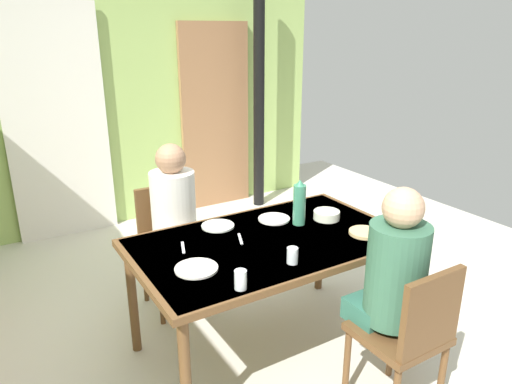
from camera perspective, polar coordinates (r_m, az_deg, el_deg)
name	(u,v)px	position (r m, az deg, el deg)	size (l,w,h in m)	color
ground_plane	(237,357)	(3.09, -2.27, -19.26)	(6.73, 6.73, 0.00)	silver
wall_back	(106,98)	(4.90, -17.63, 10.79)	(4.66, 0.10, 2.57)	#A1C267
door_wooden	(216,118)	(5.26, -4.91, 8.94)	(0.80, 0.05, 2.00)	#9D6D47
stove_pipe_column	(259,91)	(5.17, 0.36, 12.05)	(0.12, 0.12, 2.57)	black
curtain_panel	(57,126)	(4.74, -22.89, 7.41)	(0.90, 0.03, 2.16)	white
dining_table	(269,249)	(2.82, 1.60, -6.93)	(1.59, 0.95, 0.75)	brown
chair_near_diner	(410,333)	(2.55, 18.05, -15.87)	(0.40, 0.40, 0.87)	brown
chair_far_diner	(169,239)	(3.44, -10.43, -5.63)	(0.40, 0.40, 0.87)	brown
person_near_diner	(394,270)	(2.48, 16.35, -9.07)	(0.30, 0.37, 0.77)	#2F6755
person_far_diner	(174,208)	(3.22, -9.84, -1.91)	(0.30, 0.37, 0.77)	silver
water_bottle_green_near	(299,203)	(2.96, 5.26, -1.38)	(0.08, 0.08, 0.29)	#3D8766
serving_bowl_center	(327,215)	(3.10, 8.52, -2.76)	(0.17, 0.17, 0.06)	silver
dinner_plate_near_left	(196,268)	(2.47, -7.21, -9.14)	(0.22, 0.22, 0.01)	white
dinner_plate_near_right	(274,219)	(3.06, 2.19, -3.26)	(0.21, 0.21, 0.01)	white
dinner_plate_far_center	(218,226)	(2.97, -4.63, -4.09)	(0.21, 0.21, 0.01)	white
drinking_glass_by_near_diner	(241,280)	(2.27, -1.88, -10.54)	(0.06, 0.06, 0.10)	silver
drinking_glass_by_far_diner	(292,255)	(2.51, 4.42, -7.65)	(0.06, 0.06, 0.09)	silver
bread_plate_sliced	(365,233)	(2.93, 13.00, -4.79)	(0.19, 0.19, 0.02)	#DBB77A
cutlery_knife_near	(183,247)	(2.71, -8.80, -6.63)	(0.15, 0.02, 0.00)	silver
cutlery_fork_near	(240,239)	(2.79, -1.92, -5.67)	(0.15, 0.02, 0.00)	silver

